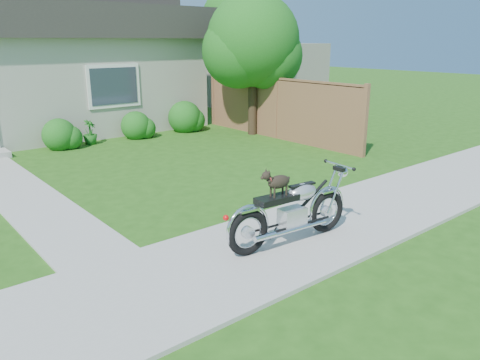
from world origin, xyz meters
The scene contains 9 objects.
ground centered at (0.00, 0.00, 0.00)m, with size 80.00×80.00×0.00m, color #235114.
sidewalk centered at (0.00, 0.00, 0.02)m, with size 24.00×2.20×0.04m, color #9E9B93.
walkway centered at (-1.50, 5.00, 0.01)m, with size 1.20×8.00×0.03m, color #9E9B93.
fence centered at (6.30, 5.75, 0.94)m, with size 0.12×6.62×1.90m.
tree_near centered at (6.25, 6.62, 2.81)m, with size 2.88×2.86×4.39m.
tree_far centered at (9.17, 10.53, 3.40)m, with size 3.46×3.46×5.30m.
shrub_row centered at (0.46, 8.50, 0.42)m, with size 10.57×1.10×1.10m.
potted_plant_right centered at (1.44, 8.55, 0.36)m, with size 0.40×0.40×0.72m, color #1A5D19.
motorcycle_with_dog centered at (0.94, -0.15, 0.55)m, with size 2.22×0.60×1.17m.
Camera 1 is at (-3.77, -4.64, 2.95)m, focal length 35.00 mm.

